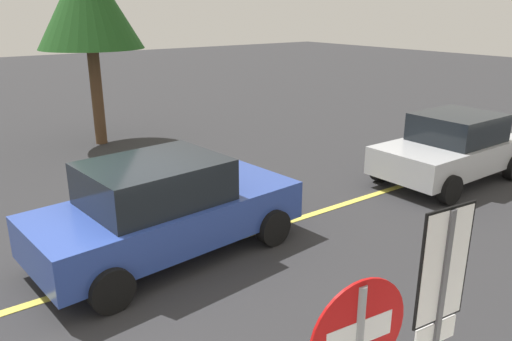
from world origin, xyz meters
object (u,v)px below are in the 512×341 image
Objects in this scene: speed_limit_sign at (440,295)px; car_silver_behind_van at (452,148)px; tree_left_verge at (88,2)px; car_blue_crossing at (165,208)px.

speed_limit_sign is 0.65× the size of car_silver_behind_van.
tree_left_verge is (1.69, 12.67, 2.33)m from speed_limit_sign.
speed_limit_sign reaches higher than car_silver_behind_van.
speed_limit_sign is 0.55× the size of car_blue_crossing.
car_blue_crossing is at bearing 175.07° from car_silver_behind_van.
tree_left_verge is at bearing 123.51° from car_silver_behind_van.
car_blue_crossing is at bearing 89.50° from speed_limit_sign.
speed_limit_sign is 8.47m from car_silver_behind_van.
speed_limit_sign is at bearing -90.50° from car_blue_crossing.
tree_left_verge reaches higher than car_silver_behind_van.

